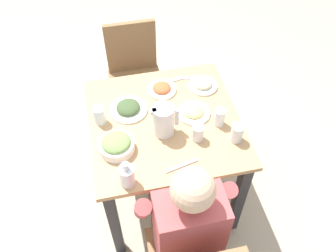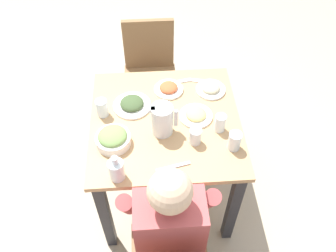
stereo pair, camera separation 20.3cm
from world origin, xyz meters
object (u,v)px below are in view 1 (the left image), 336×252
at_px(water_glass_near_right, 237,133).
at_px(oil_carafe, 127,176).
at_px(chair_far, 134,72).
at_px(plate_dolmas, 128,108).
at_px(salad_bowl, 116,145).
at_px(plate_beans, 203,85).
at_px(diner_near, 184,219).
at_px(plate_rice_curry, 162,89).
at_px(water_glass_far_left, 198,133).
at_px(water_glass_center, 220,117).
at_px(water_glass_by_pitcher, 99,115).
at_px(water_pitcher, 164,120).
at_px(plate_fries, 194,112).
at_px(dining_table, 165,135).

bearing_deg(water_glass_near_right, oil_carafe, -166.67).
relative_size(chair_far, plate_dolmas, 3.83).
xyz_separation_m(salad_bowl, plate_beans, (0.59, 0.38, -0.03)).
xyz_separation_m(diner_near, plate_beans, (0.32, 0.79, 0.14)).
height_order(plate_rice_curry, oil_carafe, oil_carafe).
bearing_deg(oil_carafe, water_glass_far_left, 25.47).
bearing_deg(water_glass_far_left, water_glass_center, 28.33).
height_order(water_glass_by_pitcher, oil_carafe, oil_carafe).
bearing_deg(chair_far, oil_carafe, -99.63).
height_order(chair_far, plate_rice_curry, chair_far).
xyz_separation_m(chair_far, water_glass_far_left, (0.23, -0.94, 0.32)).
relative_size(chair_far, water_pitcher, 4.58).
distance_m(salad_bowl, water_glass_center, 0.60).
height_order(plate_fries, water_glass_center, water_glass_center).
bearing_deg(plate_fries, plate_dolmas, 163.53).
bearing_deg(water_glass_by_pitcher, diner_near, -61.74).
relative_size(dining_table, plate_dolmas, 3.83).
xyz_separation_m(chair_far, water_pitcher, (0.05, -0.85, 0.37)).
bearing_deg(plate_dolmas, salad_bowl, -110.44).
relative_size(dining_table, oil_carafe, 5.28).
bearing_deg(diner_near, water_pitcher, 90.05).
bearing_deg(dining_table, plate_rice_curry, 81.64).
xyz_separation_m(diner_near, water_glass_far_left, (0.17, 0.39, 0.17)).
height_order(water_pitcher, plate_fries, water_pitcher).
xyz_separation_m(diner_near, plate_rice_curry, (0.06, 0.81, 0.14)).
relative_size(salad_bowl, water_glass_far_left, 1.98).
relative_size(water_pitcher, salad_bowl, 0.99).
height_order(dining_table, water_glass_far_left, water_glass_far_left).
height_order(plate_fries, water_glass_near_right, water_glass_near_right).
bearing_deg(diner_near, water_glass_center, 55.78).
distance_m(chair_far, water_glass_center, 0.99).
height_order(dining_table, water_glass_by_pitcher, water_glass_by_pitcher).
xyz_separation_m(chair_far, water_glass_center, (0.37, -0.86, 0.32)).
height_order(water_pitcher, water_glass_near_right, water_pitcher).
relative_size(plate_beans, oil_carafe, 1.12).
distance_m(dining_table, plate_beans, 0.41).
bearing_deg(salad_bowl, plate_fries, 19.14).
bearing_deg(chair_far, water_glass_by_pitcher, -112.45).
xyz_separation_m(chair_far, water_glass_by_pitcher, (-0.29, -0.70, 0.32)).
xyz_separation_m(water_glass_near_right, water_glass_by_pitcher, (-0.72, 0.29, 0.00)).
height_order(plate_dolmas, water_glass_by_pitcher, water_glass_by_pitcher).
bearing_deg(plate_rice_curry, water_glass_center, -52.08).
distance_m(water_glass_far_left, water_glass_by_pitcher, 0.57).
bearing_deg(water_glass_by_pitcher, plate_fries, -5.87).
distance_m(dining_table, chair_far, 0.78).
relative_size(chair_far, water_glass_by_pitcher, 7.87).
height_order(plate_dolmas, water_glass_near_right, water_glass_near_right).
height_order(dining_table, plate_fries, plate_fries).
xyz_separation_m(plate_beans, oil_carafe, (-0.57, -0.60, 0.04)).
bearing_deg(dining_table, water_pitcher, -104.76).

